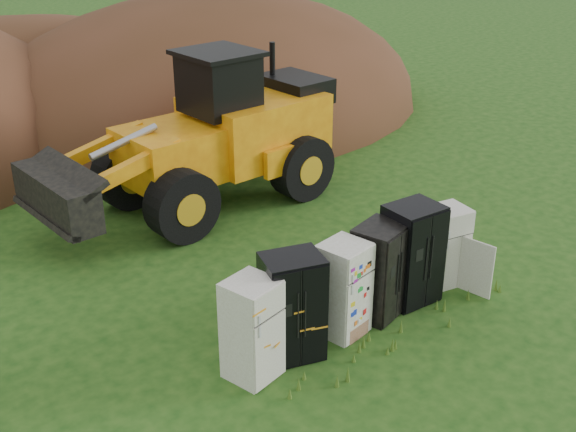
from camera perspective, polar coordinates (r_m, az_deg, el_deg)
name	(u,v)px	position (r m, az deg, el deg)	size (l,w,h in m)	color
ground	(358,322)	(13.33, 5.57, -8.30)	(120.00, 120.00, 0.00)	#194512
fridge_leftmost	(252,329)	(11.52, -2.89, -8.94)	(0.76, 0.73, 1.72)	white
fridge_black_side	(292,307)	(11.94, 0.34, -7.19)	(0.97, 0.76, 1.85)	black
fridge_sticker	(343,289)	(12.59, 4.36, -5.78)	(0.77, 0.71, 1.73)	white
fridge_dark_mid	(379,271)	(13.15, 7.19, -4.34)	(0.91, 0.74, 1.78)	black
fridge_black_right	(412,254)	(13.67, 9.73, -2.95)	(0.97, 0.81, 1.94)	black
fridge_open_door	(445,246)	(14.46, 12.32, -2.30)	(0.73, 0.68, 1.61)	white
wheel_loader	(188,136)	(17.11, -7.89, 6.24)	(7.74, 3.14, 3.74)	#FEA810
dirt_mound_right	(210,115)	(25.22, -6.15, 7.97)	(16.11, 11.82, 8.19)	#432915
dirt_mound_back	(6,109)	(27.60, -21.39, 7.88)	(16.32, 10.88, 6.19)	#432915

